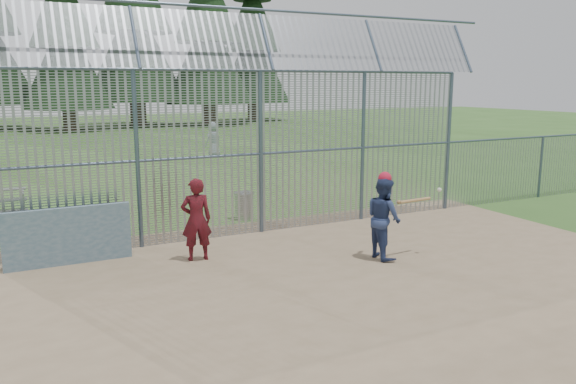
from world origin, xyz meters
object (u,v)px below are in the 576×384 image
dugout_wall (68,236)px  batter (384,218)px  onlooker (196,219)px  trash_can (244,205)px

dugout_wall → batter: 6.57m
dugout_wall → batter: batter is taller
onlooker → trash_can: 3.83m
trash_can → batter: bearing=-74.2°
dugout_wall → onlooker: (2.46, -0.89, 0.28)m
onlooker → trash_can: onlooker is taller
batter → trash_can: batter is taller
dugout_wall → onlooker: onlooker is taller
dugout_wall → batter: (6.07, -2.51, 0.27)m
onlooker → trash_can: bearing=-119.1°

